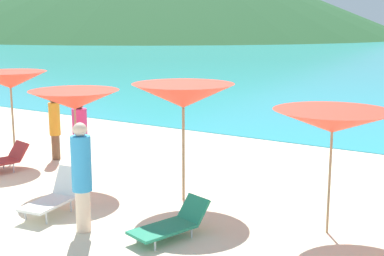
{
  "coord_description": "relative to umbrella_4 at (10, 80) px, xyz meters",
  "views": [
    {
      "loc": [
        10.02,
        -5.14,
        3.56
      ],
      "look_at": [
        3.54,
        5.02,
        1.2
      ],
      "focal_mm": 49.89,
      "sensor_mm": 36.0,
      "label": 1
    }
  ],
  "objects": [
    {
      "name": "umbrella_7",
      "position": [
        8.67,
        -0.47,
        -0.16
      ],
      "size": [
        2.21,
        2.21,
        2.16
      ],
      "color": "#9E7F59",
      "rests_on": "ground_plane"
    },
    {
      "name": "lounge_chair_8",
      "position": [
        3.96,
        -2.32,
        -1.78
      ],
      "size": [
        0.73,
        1.37,
        0.79
      ],
      "rotation": [
        0.0,
        0.0,
        0.14
      ],
      "color": "white",
      "rests_on": "ground_plane"
    },
    {
      "name": "ground_plane",
      "position": [
        1.38,
        6.05,
        -2.27
      ],
      "size": [
        50.0,
        100.0,
        0.3
      ],
      "primitive_type": "cube",
      "color": "beige"
    },
    {
      "name": "beachgoer_1",
      "position": [
        0.91,
        0.6,
        -1.19
      ],
      "size": [
        0.29,
        0.29,
        1.74
      ],
      "rotation": [
        0.0,
        0.0,
        1.82
      ],
      "color": "brown",
      "rests_on": "ground_plane"
    },
    {
      "name": "umbrella_4",
      "position": [
        0.0,
        0.0,
        0.0
      ],
      "size": [
        2.03,
        2.03,
        2.35
      ],
      "color": "#9E7F59",
      "rests_on": "ground_plane"
    },
    {
      "name": "lounge_chair_9",
      "position": [
        6.52,
        -2.09,
        -1.88
      ],
      "size": [
        0.93,
        1.51,
        0.59
      ],
      "rotation": [
        0.0,
        0.0,
        -0.29
      ],
      "color": "#268C66",
      "rests_on": "ground_plane"
    },
    {
      "name": "beachgoer_3",
      "position": [
        5.07,
        -2.69,
        -1.09
      ],
      "size": [
        0.34,
        0.34,
        1.93
      ],
      "rotation": [
        0.0,
        0.0,
        5.08
      ],
      "color": "beige",
      "rests_on": "ground_plane"
    },
    {
      "name": "beachgoer_0",
      "position": [
        2.14,
        0.28,
        -1.22
      ],
      "size": [
        0.36,
        0.36,
        1.72
      ],
      "rotation": [
        0.0,
        0.0,
        3.29
      ],
      "color": "brown",
      "rests_on": "ground_plane"
    },
    {
      "name": "umbrella_6",
      "position": [
        5.6,
        -0.33,
        0.03
      ],
      "size": [
        2.21,
        2.21,
        2.4
      ],
      "color": "#9E7F59",
      "rests_on": "ground_plane"
    },
    {
      "name": "umbrella_5",
      "position": [
        3.01,
        -0.73,
        -0.2
      ],
      "size": [
        2.14,
        2.14,
        2.13
      ],
      "color": "#9E7F59",
      "rests_on": "ground_plane"
    }
  ]
}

